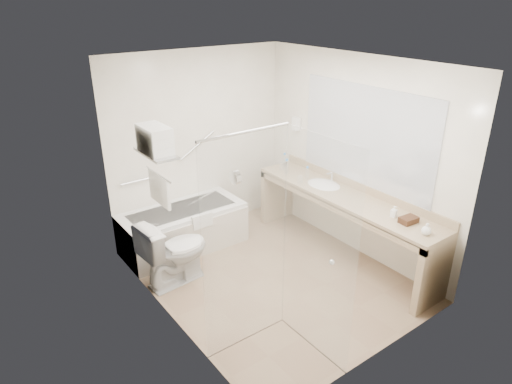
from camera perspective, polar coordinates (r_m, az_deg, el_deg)
floor at (r=5.58m, az=1.86°, el=-10.46°), size 3.20×3.20×0.00m
ceiling at (r=4.66m, az=2.28°, el=15.90°), size 2.60×3.20×0.10m
wall_back at (r=6.24m, az=-7.15°, el=5.98°), size 2.60×0.10×2.50m
wall_front at (r=3.98m, az=16.54°, el=-5.56°), size 2.60×0.10×2.50m
wall_left at (r=4.36m, az=-11.48°, el=-2.35°), size 0.10×3.20×2.50m
wall_right at (r=5.83m, az=12.15°, el=4.35°), size 0.10×3.20×2.50m
bathtub at (r=6.11m, az=-9.07°, el=-4.50°), size 1.60×0.73×0.59m
grab_bar_short at (r=5.93m, az=-14.78°, el=1.30°), size 0.40×0.03×0.03m
grab_bar_long at (r=6.18m, az=-7.37°, el=5.80°), size 0.53×0.03×0.33m
shower_enclosure at (r=4.06m, az=3.13°, el=-6.89°), size 0.96×0.91×2.11m
towel_shelf at (r=4.52m, az=-12.45°, el=5.41°), size 0.24×0.55×0.81m
vanity_counter at (r=5.78m, az=10.90°, el=-2.28°), size 0.55×2.70×0.95m
sink at (r=5.97m, az=8.46°, el=0.68°), size 0.40×0.52×0.14m
faucet at (r=6.03m, az=9.50°, el=1.96°), size 0.03×0.03×0.14m
mirror at (r=5.64m, az=13.47°, el=6.78°), size 0.02×2.00×1.20m
hairdryer_unit at (r=6.45m, az=5.04°, el=8.50°), size 0.08×0.10×0.18m
toilet at (r=5.37m, az=-10.14°, el=-7.34°), size 0.85×0.52×0.79m
amenity_basket at (r=5.18m, az=18.53°, el=-3.32°), size 0.21×0.15×0.07m
soap_bottle_a at (r=5.26m, az=16.81°, el=-2.70°), size 0.09×0.14×0.06m
soap_bottle_b at (r=4.99m, az=20.52°, el=-4.50°), size 0.12×0.14×0.10m
water_bottle_left at (r=6.24m, az=3.84°, el=3.16°), size 0.06×0.06×0.21m
water_bottle_mid at (r=6.52m, az=3.58°, el=4.01°), size 0.06×0.06×0.19m
water_bottle_right at (r=6.08m, az=6.41°, el=2.35°), size 0.05×0.05×0.18m
drinking_glass_near at (r=5.95m, az=5.54°, el=1.54°), size 0.09×0.09×0.10m
drinking_glass_far at (r=6.39m, az=3.27°, el=3.23°), size 0.08×0.08×0.10m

